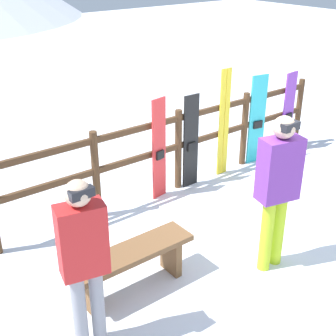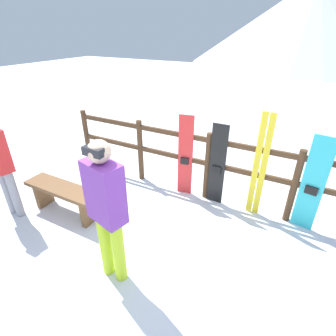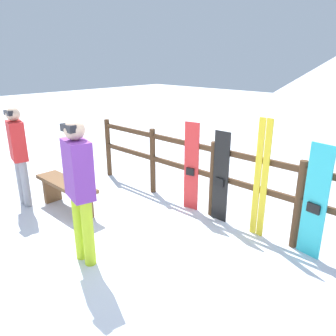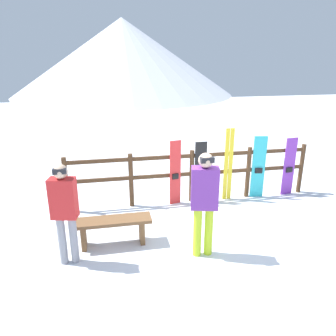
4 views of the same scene
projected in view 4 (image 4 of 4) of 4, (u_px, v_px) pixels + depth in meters
ground_plane at (215, 240)px, 5.87m from camera, size 40.00×40.00×0.00m
mountain_backdrop at (123, 57)px, 26.89m from camera, size 18.00×18.00×6.00m
fence at (192, 172)px, 7.23m from camera, size 5.47×0.10×1.19m
bench at (113, 226)px, 5.63m from camera, size 1.33×0.36×0.49m
person_red at (64, 207)px, 4.94m from camera, size 0.42×0.29×1.65m
person_purple at (204, 198)px, 5.13m from camera, size 0.47×0.33×1.76m
snowboard_red at (175, 173)px, 7.10m from camera, size 0.25×0.09×1.45m
snowboard_black_stripe at (200, 173)px, 7.22m from camera, size 0.26×0.06×1.39m
ski_pair_yellow at (228, 165)px, 7.29m from camera, size 0.20×0.02×1.66m
snowboard_cyan at (258, 167)px, 7.46m from camera, size 0.30×0.09×1.45m
snowboard_purple at (289, 167)px, 7.61m from camera, size 0.29×0.08×1.38m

